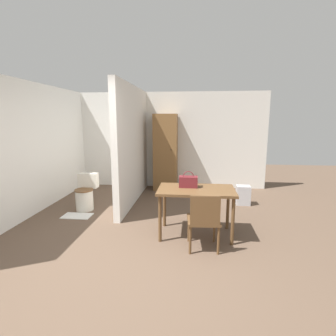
# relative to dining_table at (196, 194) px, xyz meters

# --- Properties ---
(ground_plane) EXTENTS (16.00, 16.00, 0.00)m
(ground_plane) POSITION_rel_dining_table_xyz_m (-0.88, -1.13, -0.66)
(ground_plane) COLOR brown
(wall_back) EXTENTS (5.38, 0.12, 2.50)m
(wall_back) POSITION_rel_dining_table_xyz_m (-0.88, 3.04, 0.59)
(wall_back) COLOR white
(wall_back) RESTS_ON ground_plane
(wall_left) EXTENTS (0.12, 5.10, 2.50)m
(wall_left) POSITION_rel_dining_table_xyz_m (-3.13, 0.92, 0.59)
(wall_left) COLOR white
(wall_left) RESTS_ON ground_plane
(partition_wall) EXTENTS (0.12, 2.66, 2.50)m
(partition_wall) POSITION_rel_dining_table_xyz_m (-1.38, 1.64, 0.59)
(partition_wall) COLOR white
(partition_wall) RESTS_ON ground_plane
(dining_table) EXTENTS (1.18, 0.70, 0.75)m
(dining_table) POSITION_rel_dining_table_xyz_m (0.00, 0.00, 0.00)
(dining_table) COLOR brown
(dining_table) RESTS_ON ground_plane
(wooden_chair) EXTENTS (0.47, 0.47, 0.82)m
(wooden_chair) POSITION_rel_dining_table_xyz_m (0.11, -0.49, -0.21)
(wooden_chair) COLOR brown
(wooden_chair) RESTS_ON ground_plane
(toilet) EXTENTS (0.39, 0.51, 0.71)m
(toilet) POSITION_rel_dining_table_xyz_m (-2.23, 1.01, -0.35)
(toilet) COLOR silver
(toilet) RESTS_ON ground_plane
(handbag) EXTENTS (0.29, 0.16, 0.26)m
(handbag) POSITION_rel_dining_table_xyz_m (-0.13, 0.09, 0.18)
(handbag) COLOR maroon
(handbag) RESTS_ON dining_table
(wooden_cabinet) EXTENTS (0.59, 0.50, 1.94)m
(wooden_cabinet) POSITION_rel_dining_table_xyz_m (-0.78, 2.72, 0.30)
(wooden_cabinet) COLOR brown
(wooden_cabinet) RESTS_ON ground_plane
(bath_mat) EXTENTS (0.54, 0.32, 0.01)m
(bath_mat) POSITION_rel_dining_table_xyz_m (-2.23, 0.57, -0.66)
(bath_mat) COLOR silver
(bath_mat) RESTS_ON ground_plane
(space_heater) EXTENTS (0.29, 0.23, 0.41)m
(space_heater) POSITION_rel_dining_table_xyz_m (1.01, 1.61, -0.46)
(space_heater) COLOR #BCBCC1
(space_heater) RESTS_ON ground_plane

